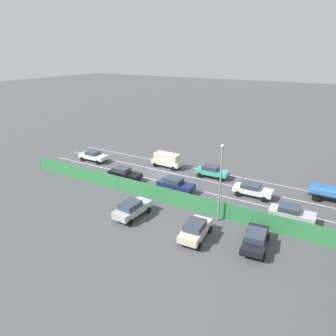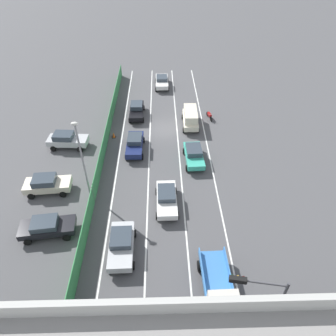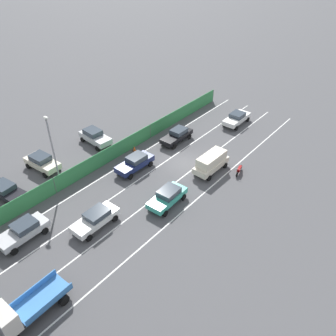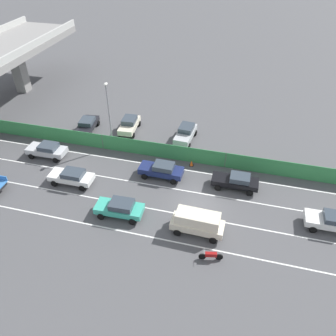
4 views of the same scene
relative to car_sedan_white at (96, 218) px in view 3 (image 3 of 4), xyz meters
name	(u,v)px [view 3 (image 3 of 4)]	position (x,y,z in m)	size (l,w,h in m)	color
ground_plane	(183,163)	(0.10, -12.86, -0.86)	(300.00, 300.00, 0.00)	#4C4C4F
lane_line_left_edge	(190,205)	(-4.86, -7.57, -0.86)	(0.14, 46.58, 0.01)	silver
lane_line_mid_left	(164,191)	(-1.55, -7.57, -0.86)	(0.14, 46.58, 0.01)	silver
lane_line_mid_right	(140,179)	(1.75, -7.57, -0.86)	(0.14, 46.58, 0.01)	silver
lane_line_right_edge	(119,167)	(5.06, -7.57, -0.86)	(0.14, 46.58, 0.01)	silver
green_fence	(108,155)	(6.65, -7.57, 0.07)	(0.10, 42.68, 1.87)	#338447
car_sedan_white	(96,218)	(0.00, 0.00, 0.00)	(2.04, 4.50, 1.53)	white
car_hatchback_white	(237,118)	(0.17, -24.78, 0.00)	(2.08, 4.63, 1.56)	silver
car_sedan_black	(177,135)	(3.52, -16.12, 0.00)	(1.95, 4.60, 1.57)	black
car_van_cream	(211,162)	(-3.24, -13.51, 0.34)	(2.05, 4.57, 2.12)	beige
car_sedan_silver	(23,231)	(3.61, 4.93, 0.02)	(2.13, 4.42, 1.59)	#B7BABC
car_sedan_navy	(135,162)	(3.33, -8.51, 0.05)	(2.02, 4.59, 1.66)	navy
car_taxi_teal	(168,196)	(-3.03, -6.37, 0.03)	(2.15, 4.41, 1.61)	teal
flatbed_truck_blue	(16,316)	(-3.33, 9.61, 0.41)	(2.32, 5.67, 2.48)	black
motorcycle	(239,170)	(-5.84, -15.12, -0.41)	(0.68, 1.93, 0.93)	black
parked_wagon_silver	(95,136)	(10.98, -9.36, 0.10)	(4.52, 2.25, 1.77)	#B2B5B7
parked_sedan_cream	(42,162)	(11.24, -2.08, 0.09)	(4.38, 2.27, 1.73)	beige
parked_sedan_dark	(5,190)	(9.86, 3.02, 0.01)	(4.64, 2.46, 1.56)	black
street_lamp	(52,147)	(7.19, -1.45, 3.92)	(0.60, 0.36, 8.01)	gray
traffic_cone	(134,149)	(6.01, -11.12, -0.55)	(0.47, 0.47, 0.68)	orange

